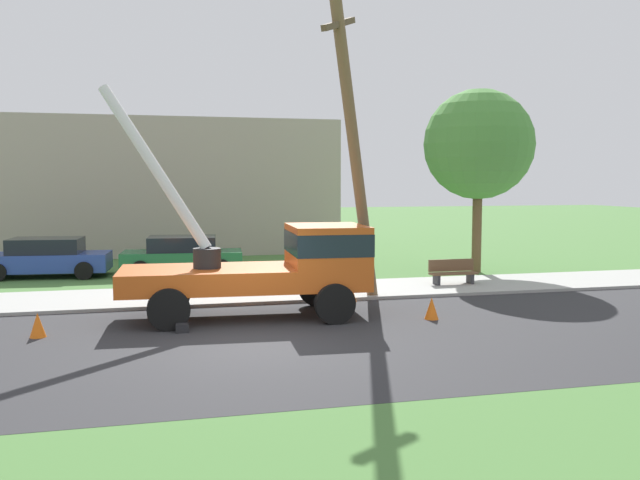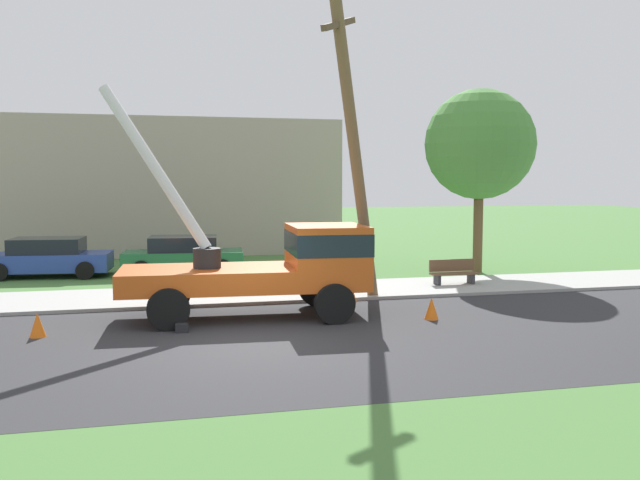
# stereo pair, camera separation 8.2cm
# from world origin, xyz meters

# --- Properties ---
(ground_plane) EXTENTS (120.00, 120.00, 0.00)m
(ground_plane) POSITION_xyz_m (0.00, 12.00, 0.00)
(ground_plane) COLOR #477538
(road_asphalt) EXTENTS (80.00, 8.87, 0.01)m
(road_asphalt) POSITION_xyz_m (0.00, 0.00, 0.00)
(road_asphalt) COLOR #2B2B2D
(road_asphalt) RESTS_ON ground
(sidewalk_strip) EXTENTS (80.00, 3.45, 0.10)m
(sidewalk_strip) POSITION_xyz_m (0.00, 6.16, 0.05)
(sidewalk_strip) COLOR #9E9E99
(sidewalk_strip) RESTS_ON ground
(utility_truck) EXTENTS (6.75, 3.21, 5.98)m
(utility_truck) POSITION_xyz_m (0.97, 2.80, 1.41)
(utility_truck) COLOR #C65119
(utility_truck) RESTS_ON ground
(leaning_utility_pole) EXTENTS (2.45, 2.75, 8.67)m
(leaning_utility_pole) POSITION_xyz_m (3.31, 3.79, 4.44)
(leaning_utility_pole) COLOR brown
(leaning_utility_pole) RESTS_ON ground
(traffic_cone_ahead) EXTENTS (0.36, 0.36, 0.56)m
(traffic_cone_ahead) POSITION_xyz_m (4.68, 1.46, 0.28)
(traffic_cone_ahead) COLOR orange
(traffic_cone_ahead) RESTS_ON ground
(traffic_cone_behind) EXTENTS (0.36, 0.36, 0.56)m
(traffic_cone_behind) POSITION_xyz_m (-4.67, 1.73, 0.28)
(traffic_cone_behind) COLOR orange
(traffic_cone_behind) RESTS_ON ground
(traffic_cone_curbside) EXTENTS (0.36, 0.36, 0.56)m
(traffic_cone_curbside) POSITION_xyz_m (3.39, 4.32, 0.28)
(traffic_cone_curbside) COLOR orange
(traffic_cone_curbside) RESTS_ON ground
(parked_sedan_blue) EXTENTS (4.54, 2.27, 1.42)m
(parked_sedan_blue) POSITION_xyz_m (-5.88, 11.89, 0.71)
(parked_sedan_blue) COLOR #263F99
(parked_sedan_blue) RESTS_ON ground
(parked_sedan_green) EXTENTS (4.55, 2.29, 1.42)m
(parked_sedan_green) POSITION_xyz_m (-1.05, 11.48, 0.71)
(parked_sedan_green) COLOR #1E6638
(parked_sedan_green) RESTS_ON ground
(park_bench) EXTENTS (1.60, 0.45, 0.90)m
(park_bench) POSITION_xyz_m (7.48, 6.22, 0.46)
(park_bench) COLOR brown
(park_bench) RESTS_ON ground
(roadside_tree_near) EXTENTS (4.15, 4.15, 6.94)m
(roadside_tree_near) POSITION_xyz_m (9.90, 9.32, 4.85)
(roadside_tree_near) COLOR brown
(roadside_tree_near) RESTS_ON ground
(lowrise_building_backdrop) EXTENTS (18.00, 6.00, 6.40)m
(lowrise_building_backdrop) POSITION_xyz_m (-2.28, 20.21, 3.20)
(lowrise_building_backdrop) COLOR #A5998C
(lowrise_building_backdrop) RESTS_ON ground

